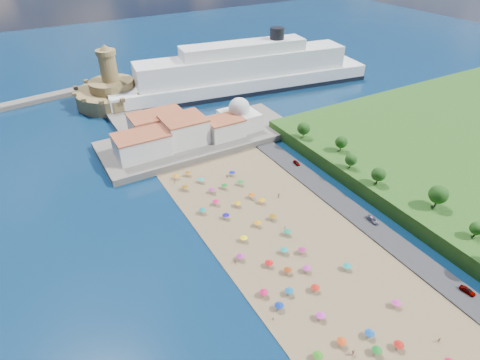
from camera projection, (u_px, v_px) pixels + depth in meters
ground at (268, 241)px, 129.31m from camera, size 700.00×700.00×0.00m
terrace at (200, 138)px, 185.39m from camera, size 90.00×36.00×3.00m
jetty at (131, 121)px, 201.73m from camera, size 18.00×70.00×2.40m
waterfront_buildings at (171, 132)px, 176.92m from camera, size 57.00×29.00×11.00m
domed_building at (239, 116)px, 188.11m from camera, size 16.00×16.00×15.00m
fortress at (113, 92)px, 220.39m from camera, size 40.00×40.00×32.40m
cruise_ship at (244, 74)px, 235.01m from camera, size 158.53×45.26×34.28m
beach_parasols at (285, 260)px, 119.18m from camera, size 31.15×118.27×2.20m
beachgoers at (275, 248)px, 125.01m from camera, size 33.12×98.99×1.89m
parked_cars at (375, 221)px, 135.40m from camera, size 2.33×82.94×1.44m
hillside_trees at (399, 183)px, 139.05m from camera, size 15.50×109.18×8.13m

